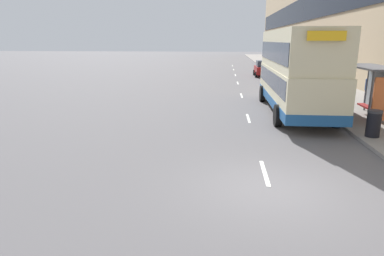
{
  "coord_description": "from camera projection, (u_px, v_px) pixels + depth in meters",
  "views": [
    {
      "loc": [
        -1.26,
        -8.44,
        3.79
      ],
      "look_at": [
        -4.04,
        21.43,
        -3.93
      ],
      "focal_mm": 32.0,
      "sensor_mm": 36.0,
      "label": 1
    }
  ],
  "objects": [
    {
      "name": "bus_shelter",
      "position": [
        377.0,
        83.0,
        15.75
      ],
      "size": [
        1.6,
        4.2,
        2.48
      ],
      "color": "#4C4C51",
      "rests_on": "ground_plane"
    },
    {
      "name": "lane_mark_4",
      "position": [
        235.0,
        75.0,
        38.1
      ],
      "size": [
        0.12,
        2.0,
        0.01
      ],
      "color": "silver",
      "rests_on": "ground_plane"
    },
    {
      "name": "lane_mark_1",
      "position": [
        248.0,
        118.0,
        17.08
      ],
      "size": [
        0.12,
        2.0,
        0.01
      ],
      "color": "silver",
      "rests_on": "ground_plane"
    },
    {
      "name": "lane_mark_6",
      "position": [
        232.0,
        66.0,
        52.11
      ],
      "size": [
        0.12,
        2.0,
        0.01
      ],
      "color": "silver",
      "rests_on": "ground_plane"
    },
    {
      "name": "double_decker_bus_near",
      "position": [
        296.0,
        70.0,
        17.85
      ],
      "size": [
        2.85,
        10.14,
        4.3
      ],
      "color": "beige",
      "rests_on": "ground_plane"
    },
    {
      "name": "litter_bin",
      "position": [
        374.0,
        123.0,
        13.22
      ],
      "size": [
        0.55,
        0.55,
        1.05
      ],
      "color": "black",
      "rests_on": "ground_plane"
    },
    {
      "name": "terrace_facade",
      "position": [
        319.0,
        1.0,
        43.01
      ],
      "size": [
        3.1,
        93.0,
        17.17
      ],
      "color": "tan",
      "rests_on": "ground_plane"
    },
    {
      "name": "car_0",
      "position": [
        264.0,
        69.0,
        36.6
      ],
      "size": [
        2.07,
        3.87,
        1.67
      ],
      "color": "maroon",
      "rests_on": "ground_plane"
    },
    {
      "name": "lane_mark_3",
      "position": [
        238.0,
        83.0,
        31.09
      ],
      "size": [
        0.12,
        2.0,
        0.01
      ],
      "color": "silver",
      "rests_on": "ground_plane"
    },
    {
      "name": "lane_mark_5",
      "position": [
        234.0,
        70.0,
        45.11
      ],
      "size": [
        0.12,
        2.0,
        0.01
      ],
      "color": "silver",
      "rests_on": "ground_plane"
    },
    {
      "name": "pedestrian_2",
      "position": [
        368.0,
        89.0,
        20.15
      ],
      "size": [
        0.33,
        0.33,
        1.67
      ],
      "color": "#23232D",
      "rests_on": "ground_plane"
    },
    {
      "name": "lane_mark_2",
      "position": [
        241.0,
        96.0,
        24.08
      ],
      "size": [
        0.12,
        2.0,
        0.01
      ],
      "color": "silver",
      "rests_on": "ground_plane"
    },
    {
      "name": "ground_plane",
      "position": [
        270.0,
        189.0,
        8.97
      ],
      "size": [
        220.0,
        220.0,
        0.0
      ],
      "primitive_type": "plane",
      "color": "#5B595B"
    },
    {
      "name": "lane_mark_0",
      "position": [
        265.0,
        173.0,
        10.07
      ],
      "size": [
        0.12,
        2.0,
        0.01
      ],
      "color": "silver",
      "rests_on": "ground_plane"
    },
    {
      "name": "pedestrian_3",
      "position": [
        381.0,
        89.0,
        20.01
      ],
      "size": [
        0.34,
        0.34,
        1.7
      ],
      "color": "#23232D",
      "rests_on": "ground_plane"
    },
    {
      "name": "pedestrian_at_shelter",
      "position": [
        375.0,
        91.0,
        19.37
      ],
      "size": [
        0.34,
        0.34,
        1.71
      ],
      "color": "#23232D",
      "rests_on": "ground_plane"
    },
    {
      "name": "pavement",
      "position": [
        283.0,
        69.0,
        45.49
      ],
      "size": [
        5.0,
        93.0,
        0.14
      ],
      "color": "gray",
      "rests_on": "ground_plane"
    }
  ]
}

